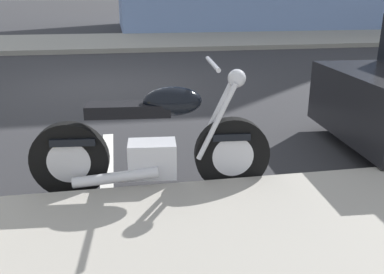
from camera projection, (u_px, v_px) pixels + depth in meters
name	position (u px, v px, depth m)	size (l,w,h in m)	color
ground_plane	(109.00, 86.00, 7.76)	(260.00, 260.00, 0.00)	#28282B
parking_stall_stripe	(107.00, 170.00, 4.05)	(0.12, 2.20, 0.01)	silver
parked_motorcycle	(154.00, 145.00, 3.47)	(2.01, 0.62, 1.12)	black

